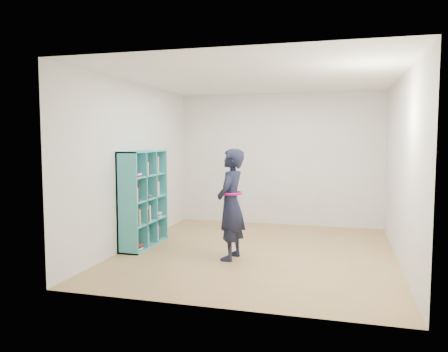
# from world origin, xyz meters

# --- Properties ---
(floor) EXTENTS (4.50, 4.50, 0.00)m
(floor) POSITION_xyz_m (0.00, 0.00, 0.00)
(floor) COLOR #9B7746
(floor) RESTS_ON ground
(ceiling) EXTENTS (4.50, 4.50, 0.00)m
(ceiling) POSITION_xyz_m (0.00, 0.00, 2.60)
(ceiling) COLOR white
(ceiling) RESTS_ON wall_back
(wall_left) EXTENTS (0.02, 4.50, 2.60)m
(wall_left) POSITION_xyz_m (-2.00, 0.00, 1.30)
(wall_left) COLOR beige
(wall_left) RESTS_ON floor
(wall_right) EXTENTS (0.02, 4.50, 2.60)m
(wall_right) POSITION_xyz_m (2.00, 0.00, 1.30)
(wall_right) COLOR beige
(wall_right) RESTS_ON floor
(wall_back) EXTENTS (4.00, 0.02, 2.60)m
(wall_back) POSITION_xyz_m (0.00, 2.25, 1.30)
(wall_back) COLOR beige
(wall_back) RESTS_ON floor
(wall_front) EXTENTS (4.00, 0.02, 2.60)m
(wall_front) POSITION_xyz_m (0.00, -2.25, 1.30)
(wall_front) COLOR beige
(wall_front) RESTS_ON floor
(bookshelf) EXTENTS (0.33, 1.14, 1.53)m
(bookshelf) POSITION_xyz_m (-1.85, -0.08, 0.74)
(bookshelf) COLOR teal
(bookshelf) RESTS_ON floor
(person) EXTENTS (0.43, 0.61, 1.58)m
(person) POSITION_xyz_m (-0.29, -0.46, 0.79)
(person) COLOR black
(person) RESTS_ON floor
(smartphone) EXTENTS (0.01, 0.10, 0.14)m
(smartphone) POSITION_xyz_m (-0.42, -0.37, 0.89)
(smartphone) COLOR silver
(smartphone) RESTS_ON person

